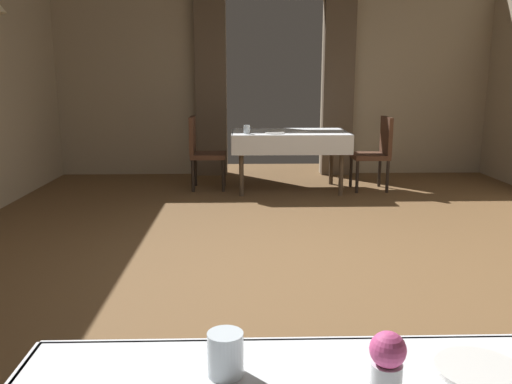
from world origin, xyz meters
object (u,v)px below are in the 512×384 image
dining_table_mid (289,138)px  plate_mid_d (275,133)px  chair_mid_left (202,149)px  glass_near_b (225,354)px  glass_mid_b (247,129)px  plate_mid_c (276,131)px  plate_mid_a (299,131)px  plate_near_d (479,370)px  flower_vase_near (386,374)px  chair_mid_right (376,150)px

dining_table_mid → plate_mid_d: plate_mid_d is taller
chair_mid_left → glass_near_b: size_ratio=9.19×
glass_mid_b → plate_mid_c: glass_mid_b is taller
plate_mid_a → plate_near_d: bearing=-91.9°
flower_vase_near → glass_near_b: flower_vase_near is taller
glass_near_b → plate_near_d: size_ratio=0.51×
flower_vase_near → plate_near_d: 0.32m
chair_mid_left → chair_mid_right: size_ratio=1.00×
chair_mid_right → glass_mid_b: size_ratio=8.93×
glass_mid_b → flower_vase_near: bearing=-87.8°
dining_table_mid → chair_mid_right: chair_mid_right is taller
plate_mid_a → glass_mid_b: (-0.65, -0.25, 0.05)m
plate_mid_c → plate_mid_d: 0.28m
flower_vase_near → chair_mid_right: bearing=75.7°
chair_mid_left → flower_vase_near: flower_vase_near is taller
chair_mid_left → plate_mid_a: chair_mid_left is taller
chair_mid_left → plate_mid_c: (0.95, -0.08, 0.24)m
dining_table_mid → chair_mid_right: (1.11, -0.02, -0.15)m
chair_mid_left → glass_mid_b: size_ratio=8.93×
flower_vase_near → plate_mid_a: 5.66m
plate_mid_a → plate_mid_d: same height
flower_vase_near → glass_mid_b: (-0.21, 5.39, -0.05)m
plate_mid_c → plate_mid_d: bearing=-97.6°
plate_mid_c → dining_table_mid: bearing=-6.7°
glass_near_b → plate_mid_c: glass_near_b is taller
dining_table_mid → plate_mid_a: 0.15m
plate_near_d → plate_mid_d: same height
chair_mid_right → glass_near_b: 5.76m
chair_mid_right → glass_near_b: chair_mid_right is taller
chair_mid_left → plate_mid_c: 0.98m
plate_mid_a → chair_mid_right: bearing=0.7°
dining_table_mid → chair_mid_left: 1.12m
plate_mid_a → plate_mid_c: 0.29m
plate_near_d → chair_mid_right: bearing=77.9°
plate_mid_d → chair_mid_left: bearing=158.8°
dining_table_mid → plate_mid_d: size_ratio=6.19×
glass_near_b → plate_near_d: 0.58m
plate_near_d → dining_table_mid: bearing=89.3°
chair_mid_left → plate_mid_d: bearing=-21.2°
plate_mid_a → plate_mid_c: bearing=169.9°
dining_table_mid → plate_near_d: 5.50m
chair_mid_left → plate_mid_a: bearing=-6.0°
glass_near_b → plate_mid_d: size_ratio=0.43×
chair_mid_right → plate_mid_c: size_ratio=4.23×
plate_mid_d → flower_vase_near: bearing=-91.4°
dining_table_mid → glass_near_b: (-0.64, -5.50, 0.14)m
flower_vase_near → glass_near_b: 0.36m
chair_mid_left → plate_mid_c: size_ratio=4.23×
plate_mid_c → plate_mid_d: (-0.04, -0.27, 0.00)m
plate_near_d → glass_mid_b: bearing=95.1°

